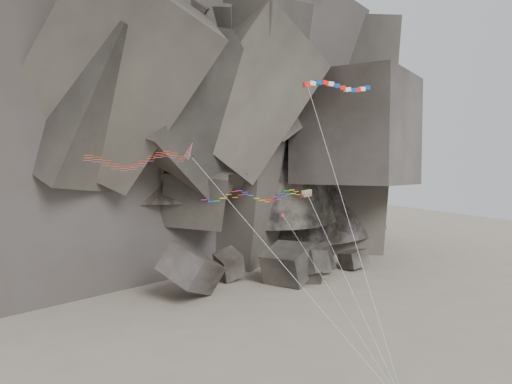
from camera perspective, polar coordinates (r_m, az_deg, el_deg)
name	(u,v)px	position (r m, az deg, el deg)	size (l,w,h in m)	color
headland	(118,61)	(114.05, -15.47, 14.18)	(110.00, 70.00, 84.00)	#4D483F
boulder_field	(268,273)	(85.09, 1.33, -9.19)	(43.08, 15.16, 9.52)	#47423F
delta_kite	(134,159)	(44.48, -13.76, 3.65)	(22.41, 15.98, 21.45)	red
banner_kite	(339,89)	(51.65, 9.41, 11.52)	(7.77, 13.38, 27.59)	red
parafoil_kite	(253,196)	(49.42, -0.31, -0.42)	(12.48, 15.74, 16.72)	#CAE40C
pennant_kite	(309,257)	(45.66, 6.08, -7.38)	(4.93, 11.80, 14.73)	red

